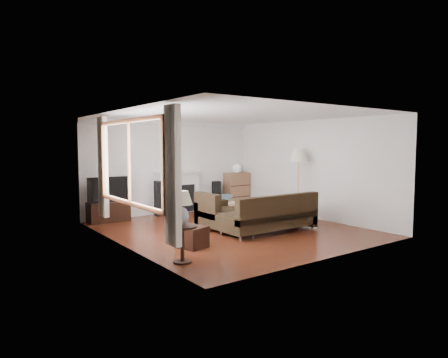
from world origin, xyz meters
TOP-DOWN VIEW (x-y plane):
  - room at (0.00, 0.00)m, footprint 5.10×5.60m
  - window at (-2.45, -0.20)m, footprint 0.12×2.74m
  - curtain_near at (-2.40, -1.72)m, footprint 0.10×0.35m
  - curtain_far at (-2.40, 1.32)m, footprint 0.10×0.35m
  - fireplace at (0.15, 2.64)m, footprint 1.40×0.26m
  - tv_stand at (-1.89, 2.50)m, footprint 0.98×0.44m
  - television at (-1.89, 2.50)m, footprint 1.07×0.14m
  - speaker_left at (-0.47, 2.54)m, footprint 0.32×0.36m
  - speaker_right at (1.35, 2.55)m, footprint 0.32×0.34m
  - bookshelf at (2.09, 2.53)m, footprint 0.76×0.36m
  - globe_lamp at (2.09, 2.53)m, footprint 0.25×0.25m
  - sectional_sofa at (0.48, -0.67)m, footprint 2.39×1.75m
  - coffee_table at (0.56, 0.63)m, footprint 1.23×0.70m
  - footstool at (-1.53, -0.83)m, footprint 0.56×0.56m
  - floor_lamp at (2.17, 0.09)m, footprint 0.61×0.61m
  - side_table at (-2.15, -1.55)m, footprint 0.48×0.48m
  - table_lamp at (-2.15, -1.55)m, footprint 0.33×0.33m

SIDE VIEW (x-z plane):
  - footstool at x=-1.53m, z-range 0.00..0.38m
  - coffee_table at x=0.56m, z-range 0.00..0.47m
  - tv_stand at x=-1.89m, z-range 0.00..0.49m
  - side_table at x=-2.15m, z-range 0.00..0.60m
  - sectional_sofa at x=0.48m, z-range 0.00..0.77m
  - speaker_right at x=1.35m, z-range 0.00..0.82m
  - speaker_left at x=-0.47m, z-range 0.00..0.92m
  - bookshelf at x=2.09m, z-range 0.00..1.04m
  - fireplace at x=0.15m, z-range 0.00..1.15m
  - television at x=-1.89m, z-range 0.49..1.11m
  - table_lamp at x=-2.15m, z-range 0.60..1.14m
  - floor_lamp at x=2.17m, z-range 0.00..1.77m
  - globe_lamp at x=2.09m, z-range 1.04..1.30m
  - room at x=0.00m, z-range -0.02..2.52m
  - curtain_near at x=-2.40m, z-range 0.35..2.45m
  - curtain_far at x=-2.40m, z-range 0.35..2.45m
  - window at x=-2.45m, z-range 0.78..2.32m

